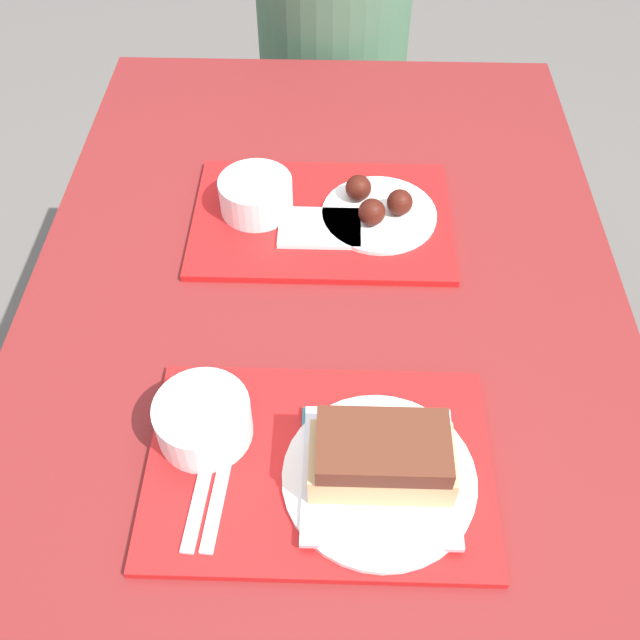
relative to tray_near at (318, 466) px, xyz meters
name	(u,v)px	position (x,y,z in m)	size (l,w,h in m)	color
ground_plane	(322,549)	(0.00, 0.21, -0.77)	(12.00, 12.00, 0.00)	#605B56
picnic_table	(323,376)	(0.00, 0.21, -0.10)	(0.93, 1.55, 0.76)	maroon
picnic_bench_far	(332,145)	(0.00, 1.21, -0.38)	(0.88, 0.28, 0.45)	maroon
tray_near	(318,466)	(0.00, 0.00, 0.00)	(0.43, 0.29, 0.01)	red
tray_far	(322,219)	(-0.01, 0.46, 0.00)	(0.43, 0.29, 0.01)	red
bowl_coleslaw_near	(203,418)	(-0.15, 0.04, 0.04)	(0.12, 0.12, 0.06)	white
brisket_sandwich_plate	(381,465)	(0.08, -0.02, 0.04)	(0.24, 0.24, 0.09)	white
plastic_fork_near	(202,486)	(-0.14, -0.04, 0.01)	(0.03, 0.17, 0.00)	white
plastic_knife_near	(220,486)	(-0.12, -0.04, 0.01)	(0.03, 0.17, 0.00)	white
condiment_packet	(316,418)	(0.00, 0.07, 0.01)	(0.04, 0.03, 0.01)	teal
bowl_coleslaw_far	(256,194)	(-0.12, 0.48, 0.04)	(0.12, 0.12, 0.06)	white
wings_plate_far	(378,208)	(0.08, 0.47, 0.02)	(0.19, 0.19, 0.05)	white
napkin_far	(320,228)	(-0.01, 0.43, 0.01)	(0.13, 0.09, 0.01)	white
person_seated_across	(332,20)	(0.00, 1.21, -0.03)	(0.37, 0.37, 0.70)	#477051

